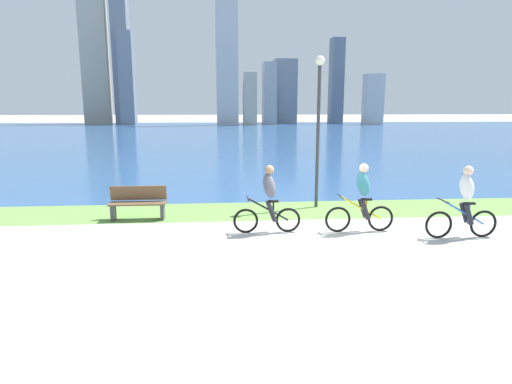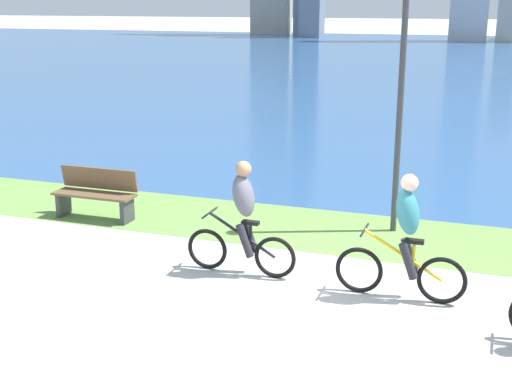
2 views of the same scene
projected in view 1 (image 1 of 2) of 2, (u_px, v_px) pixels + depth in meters
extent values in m
plane|color=#B2AFA8|center=(320.00, 239.00, 10.02)|extent=(300.00, 300.00, 0.00)
cube|color=#6B9947|center=(298.00, 210.00, 12.81)|extent=(120.00, 2.24, 0.01)
cube|color=#2D568C|center=(240.00, 134.00, 48.42)|extent=(300.00, 70.59, 0.00)
torus|color=black|center=(246.00, 221.00, 10.43)|extent=(0.60, 0.06, 0.60)
torus|color=black|center=(288.00, 220.00, 10.52)|extent=(0.60, 0.06, 0.60)
cylinder|color=black|center=(268.00, 209.00, 10.42)|extent=(1.00, 0.04, 0.59)
cylinder|color=black|center=(273.00, 211.00, 10.44)|extent=(0.04, 0.04, 0.45)
cube|color=black|center=(273.00, 201.00, 10.40)|extent=(0.24, 0.10, 0.05)
cylinder|color=black|center=(248.00, 198.00, 10.33)|extent=(0.03, 0.52, 0.03)
ellipsoid|color=#595966|center=(269.00, 186.00, 10.31)|extent=(0.40, 0.36, 0.65)
sphere|color=#A57A59|center=(269.00, 170.00, 10.24)|extent=(0.22, 0.22, 0.22)
cylinder|color=#26262D|center=(272.00, 212.00, 10.34)|extent=(0.27, 0.11, 0.49)
cylinder|color=#26262D|center=(271.00, 210.00, 10.54)|extent=(0.27, 0.11, 0.49)
torus|color=black|center=(338.00, 219.00, 10.51)|extent=(0.63, 0.06, 0.63)
torus|color=black|center=(381.00, 219.00, 10.60)|extent=(0.63, 0.06, 0.63)
cylinder|color=gold|center=(361.00, 208.00, 10.50)|extent=(1.03, 0.04, 0.60)
cylinder|color=gold|center=(366.00, 210.00, 10.52)|extent=(0.04, 0.04, 0.47)
cube|color=black|center=(367.00, 199.00, 10.47)|extent=(0.24, 0.10, 0.05)
cylinder|color=black|center=(341.00, 197.00, 10.41)|extent=(0.03, 0.52, 0.03)
ellipsoid|color=teal|center=(363.00, 184.00, 10.39)|extent=(0.40, 0.36, 0.65)
sphere|color=beige|center=(364.00, 168.00, 10.32)|extent=(0.22, 0.22, 0.22)
cylinder|color=#26262D|center=(365.00, 210.00, 10.42)|extent=(0.27, 0.11, 0.49)
cylinder|color=#26262D|center=(363.00, 208.00, 10.61)|extent=(0.27, 0.11, 0.49)
torus|color=black|center=(439.00, 225.00, 10.01)|extent=(0.65, 0.06, 0.65)
torus|color=black|center=(483.00, 224.00, 10.10)|extent=(0.65, 0.06, 0.65)
cylinder|color=blue|center=(463.00, 212.00, 10.00)|extent=(1.05, 0.04, 0.61)
cylinder|color=blue|center=(469.00, 214.00, 10.02)|extent=(0.04, 0.04, 0.47)
cube|color=black|center=(470.00, 203.00, 9.97)|extent=(0.24, 0.10, 0.05)
cylinder|color=black|center=(443.00, 200.00, 9.90)|extent=(0.03, 0.52, 0.03)
ellipsoid|color=white|center=(467.00, 187.00, 9.89)|extent=(0.40, 0.36, 0.65)
sphere|color=beige|center=(468.00, 171.00, 9.81)|extent=(0.22, 0.22, 0.22)
cylinder|color=#26262D|center=(469.00, 215.00, 9.91)|extent=(0.27, 0.11, 0.49)
cylinder|color=#26262D|center=(464.00, 213.00, 10.11)|extent=(0.27, 0.11, 0.49)
cube|color=brown|center=(138.00, 203.00, 11.63)|extent=(1.50, 0.45, 0.04)
cube|color=brown|center=(138.00, 193.00, 11.78)|extent=(1.50, 0.11, 0.40)
cube|color=#38383D|center=(163.00, 211.00, 11.73)|extent=(0.08, 0.37, 0.45)
cube|color=#38383D|center=(113.00, 212.00, 11.63)|extent=(0.08, 0.37, 0.45)
cylinder|color=#38383D|center=(318.00, 138.00, 12.81)|extent=(0.10, 0.10, 4.18)
sphere|color=white|center=(320.00, 61.00, 12.38)|extent=(0.28, 0.28, 0.28)
cube|color=#ADA899|center=(94.00, 45.00, 73.54)|extent=(4.44, 2.08, 26.31)
cube|color=slate|center=(121.00, 50.00, 73.20)|extent=(2.62, 3.03, 24.71)
cube|color=slate|center=(127.00, 79.00, 70.52)|extent=(2.27, 2.38, 14.79)
cube|color=#B7B7BC|center=(227.00, 50.00, 68.55)|extent=(3.45, 2.66, 23.31)
cube|color=#ADA899|center=(250.00, 99.00, 70.32)|extent=(2.12, 2.71, 8.28)
cube|color=#8C939E|center=(269.00, 94.00, 73.55)|extent=(2.14, 3.95, 10.17)
cube|color=slate|center=(285.00, 92.00, 77.93)|extent=(3.90, 4.25, 11.10)
cube|color=slate|center=(336.00, 82.00, 75.90)|extent=(2.18, 2.60, 14.49)
cube|color=#B7B7BC|center=(373.00, 99.00, 72.50)|extent=(2.97, 2.62, 8.23)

